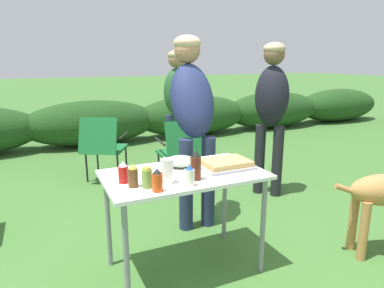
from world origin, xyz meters
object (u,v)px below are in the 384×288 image
Objects in this scene: folding_table at (184,183)px; bbq_sauce_bottle at (196,166)px; camp_chair_near_hedge at (103,144)px; plate_stack at (155,172)px; camp_chair_green_behind_table at (181,149)px; relish_jar at (147,178)px; ketchup_bottle at (123,173)px; standing_person_in_dark_puffer at (271,103)px; beer_bottle at (133,176)px; mayo_bottle at (190,176)px; hot_sauce_bottle at (157,181)px; standing_person_in_gray_fleece at (192,110)px; paper_cup_stack at (167,171)px; food_tray at (226,164)px; mixing_bowl at (180,161)px; standing_person_in_navy_coat at (177,97)px.

folding_table is 5.54× the size of bbq_sauce_bottle.
plate_stack is at bearing -61.74° from camp_chair_near_hedge.
relish_jar is at bearing -114.38° from camp_chair_green_behind_table.
standing_person_in_dark_puffer is (1.87, 0.95, 0.24)m from ketchup_bottle.
camp_chair_near_hedge is at bearing 94.33° from bbq_sauce_bottle.
relish_jar is (0.07, -0.05, -0.01)m from beer_bottle.
folding_table is 0.38m from relish_jar.
folding_table is 8.08× the size of mayo_bottle.
hot_sauce_bottle reaches higher than ketchup_bottle.
beer_bottle is 1.13m from standing_person_in_gray_fleece.
standing_person_in_gray_fleece is 1.02× the size of standing_person_in_dark_puffer.
mayo_bottle is 1.96m from camp_chair_green_behind_table.
paper_cup_stack is at bearing 174.75° from bbq_sauce_bottle.
standing_person_in_dark_puffer is (1.42, 1.09, 0.21)m from bbq_sauce_bottle.
hot_sauce_bottle is (-0.60, -0.23, 0.04)m from food_tray.
folding_table is 0.65× the size of standing_person_in_dark_puffer.
mixing_bowl is at bearing 42.30° from relish_jar.
ketchup_bottle is at bearing 153.67° from paper_cup_stack.
relish_jar is at bearing -96.96° from standing_person_in_dark_puffer.
bbq_sauce_bottle is at bearing -94.53° from standing_person_in_navy_coat.
relish_jar is (-0.13, -0.24, 0.05)m from plate_stack.
paper_cup_stack reaches higher than ketchup_bottle.
camp_chair_near_hedge is (-1.60, 1.25, -0.58)m from standing_person_in_dark_puffer.
bbq_sauce_bottle reaches higher than camp_chair_green_behind_table.
paper_cup_stack reaches higher than camp_chair_green_behind_table.
ketchup_bottle is (-0.25, 0.12, -0.01)m from paper_cup_stack.
standing_person_in_gray_fleece is (0.55, 0.81, 0.25)m from paper_cup_stack.
camp_chair_near_hedge is at bearing 84.39° from beer_bottle.
camp_chair_near_hedge is (-1.01, -0.01, -0.55)m from standing_person_in_navy_coat.
standing_person_in_navy_coat is at bearing 76.34° from camp_chair_green_behind_table.
standing_person_in_dark_puffer is (1.11, 0.95, 0.28)m from food_tray.
standing_person_in_navy_coat is (1.27, 2.22, 0.21)m from ketchup_bottle.
mixing_bowl is at bearing 20.86° from ketchup_bottle.
food_tray is at bearing 14.28° from paper_cup_stack.
mayo_bottle is (0.21, 0.00, -0.00)m from hot_sauce_bottle.
bbq_sauce_bottle is 0.12m from mayo_bottle.
mixing_bowl is (-0.28, 0.17, 0.01)m from food_tray.
mayo_bottle reaches higher than camp_chair_near_hedge.
standing_person_in_dark_puffer is at bearing 18.05° from standing_person_in_gray_fleece.
bbq_sauce_bottle is at bearing 16.82° from hot_sauce_bottle.
standing_person_in_navy_coat is at bearing 29.44° from camp_chair_near_hedge.
camp_chair_near_hedge is (-0.10, 2.43, -0.34)m from mayo_bottle.
mayo_bottle is 0.08× the size of standing_person_in_navy_coat.
standing_person_in_navy_coat is (1.23, 2.31, 0.21)m from beer_bottle.
hot_sauce_bottle is at bearing -128.08° from mixing_bowl.
folding_table is at bearing -96.00° from standing_person_in_dark_puffer.
standing_person_in_navy_coat is at bearing 68.47° from mixing_bowl.
camp_chair_green_behind_table is (0.31, 1.57, -0.30)m from food_tray.
standing_person_in_dark_puffer is (1.83, 1.05, 0.23)m from beer_bottle.
standing_person_in_gray_fleece reaches higher than folding_table.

